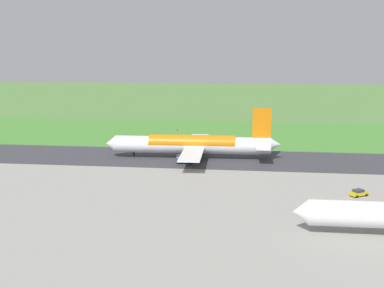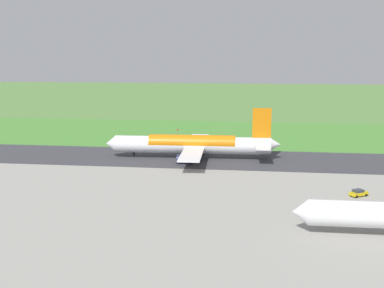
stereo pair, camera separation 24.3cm
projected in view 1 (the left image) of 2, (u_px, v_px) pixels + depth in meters
The scene contains 8 objects.
ground_plane at pixel (184, 158), 147.56m from camera, with size 800.00×800.00×0.00m, color #547F3D.
runway_asphalt at pixel (184, 158), 147.56m from camera, with size 600.00×28.68×0.06m, color #38383D.
apron_concrete at pixel (141, 221), 91.67m from camera, with size 440.00×110.00×0.05m, color gray.
grass_verge_foreground at pixel (200, 135), 190.76m from camera, with size 600.00×80.00×0.04m, color #478534.
airliner_main at pixel (193, 144), 146.40m from camera, with size 54.09×44.19×15.88m.
service_car_followme at pixel (359, 193), 107.39m from camera, with size 4.51×3.78×1.62m.
no_stopping_sign at pixel (177, 132), 187.56m from camera, with size 0.60×0.10×2.79m.
traffic_cone_orange at pixel (163, 133), 192.58m from camera, with size 0.40×0.40×0.55m, color orange.
Camera 1 is at (-20.95, 142.76, 31.34)m, focal length 44.59 mm.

